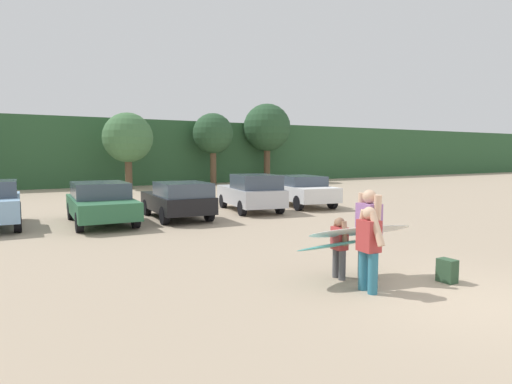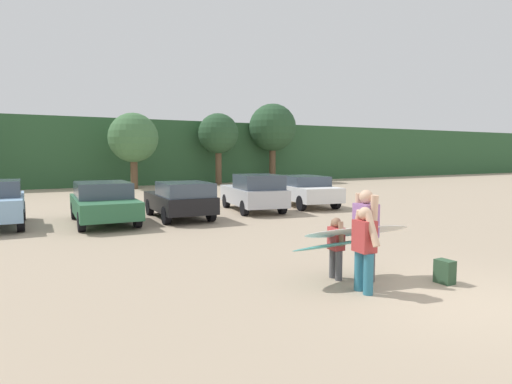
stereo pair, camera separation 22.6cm
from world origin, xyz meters
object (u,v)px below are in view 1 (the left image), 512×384
parked_car_silver (251,192)px  person_adult (369,229)px  person_companion (369,244)px  surfboard_white (361,231)px  backpack_dropped (447,271)px  parked_car_black (178,199)px  person_child (339,244)px  surfboard_teal (339,244)px  parked_car_white (301,190)px  parked_car_forest_green (101,202)px

parked_car_silver → person_adult: 10.44m
person_companion → surfboard_white: bearing=-119.3°
parked_car_silver → backpack_dropped: parked_car_silver is taller
parked_car_black → parked_car_silver: 3.56m
person_adult → person_child: (-0.49, 0.29, -0.31)m
person_child → surfboard_teal: (-0.07, -0.06, 0.02)m
parked_car_white → person_child: (-6.41, -10.13, -0.09)m
parked_car_forest_green → person_companion: 10.75m
parked_car_forest_green → parked_car_silver: 6.25m
surfboard_teal → parked_car_silver: bearing=-113.9°
parked_car_white → backpack_dropped: (-4.77, -11.36, -0.55)m
surfboard_teal → backpack_dropped: 2.12m
parked_car_black → parked_car_white: size_ratio=0.93×
parked_car_black → person_child: bearing=-176.8°
surfboard_teal → backpack_dropped: (1.71, -1.16, -0.48)m
person_adult → backpack_dropped: size_ratio=3.94×
parked_car_white → person_child: size_ratio=3.59×
person_adult → person_child: bearing=-25.5°
surfboard_white → backpack_dropped: 1.79m
parked_car_black → surfboard_white: parked_car_black is taller
parked_car_silver → surfboard_teal: bearing=170.0°
parked_car_silver → person_child: (-3.47, -9.71, -0.13)m
parked_car_silver → person_companion: (-3.58, -10.61, 0.05)m
parked_car_forest_green → backpack_dropped: bearing=-155.4°
person_companion → surfboard_white: (0.46, 0.67, 0.09)m
surfboard_white → backpack_dropped: (1.29, -1.00, -0.73)m
parked_car_silver → person_companion: 11.20m
backpack_dropped → parked_car_black: bearing=99.2°
surfboard_white → person_adult: bearing=163.7°
person_companion → backpack_dropped: bearing=174.3°
surfboard_white → parked_car_forest_green: bearing=-65.0°
parked_car_white → surfboard_white: bearing=158.8°
parked_car_white → person_child: parked_car_white is taller
parked_car_silver → person_adult: bearing=173.3°
person_companion → surfboard_teal: (0.04, 0.83, -0.16)m
parked_car_silver → backpack_dropped: size_ratio=9.92×
parked_car_black → person_child: parked_car_black is taller
parked_car_forest_green → parked_car_silver: (6.25, 0.20, 0.05)m
parked_car_forest_green → person_companion: bearing=-163.3°
person_child → backpack_dropped: 2.11m
person_child → person_companion: bearing=88.5°
parked_car_white → person_companion: person_companion is taller
parked_car_white → parked_car_black: bearing=107.8°
person_child → backpack_dropped: (1.64, -1.23, -0.47)m
parked_car_forest_green → parked_car_black: 2.76m
parked_car_white → parked_car_silver: bearing=107.1°
parked_car_white → person_adult: person_adult is taller
parked_car_black → person_child: size_ratio=3.36×
backpack_dropped → surfboard_teal: bearing=145.7°
person_adult → parked_car_silver: bearing=-101.5°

